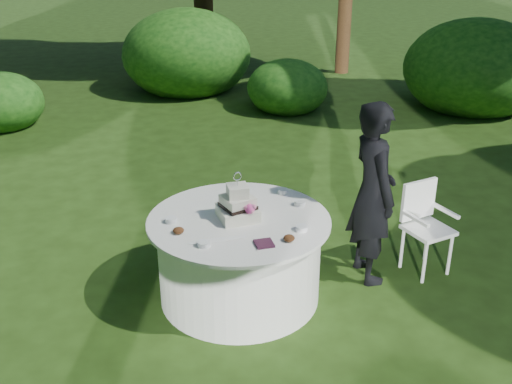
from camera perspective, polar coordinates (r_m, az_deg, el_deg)
ground at (r=5.45m, az=-1.55°, el=-9.81°), size 80.00×80.00×0.00m
napkins at (r=4.66m, az=0.77°, el=-4.93°), size 0.14×0.14×0.02m
feather_plume at (r=4.73m, az=-3.66°, el=-4.57°), size 0.48×0.07×0.01m
guest at (r=5.45m, az=11.06°, el=-0.10°), size 0.42×0.63×1.69m
table at (r=5.24m, az=-1.59°, el=-6.29°), size 1.56×1.56×0.77m
cake at (r=5.02m, az=-1.71°, el=-1.36°), size 0.33×0.33×0.43m
chair at (r=5.83m, az=15.72°, el=-2.57°), size 0.46×0.46×0.87m
votives at (r=5.06m, az=-0.24°, el=-2.31°), size 1.25×0.90×0.04m
petal_cups at (r=4.76m, az=-2.20°, el=-4.04°), size 0.91×0.44×0.05m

